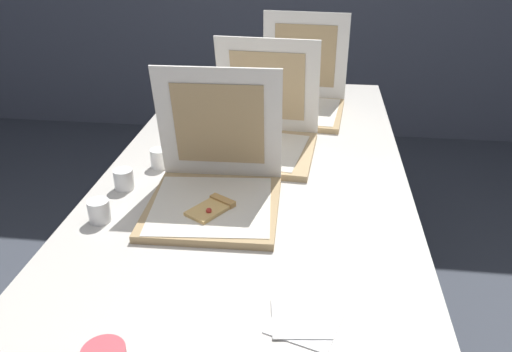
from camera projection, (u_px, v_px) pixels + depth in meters
The scene contains 8 objects.
table at pixel (256, 183), 1.71m from camera, with size 0.98×2.04×0.76m.
pizza_box_front at pixel (214, 188), 1.47m from camera, with size 0.38×0.39×0.39m.
pizza_box_middle at pixel (262, 136), 1.81m from camera, with size 0.40×0.40×0.39m.
pizza_box_back at pixel (299, 99), 2.18m from camera, with size 0.40×0.41×0.39m.
cup_white_near_center at pixel (124, 179), 1.57m from camera, with size 0.06×0.06×0.06m, color white.
cup_white_mid at pixel (160, 158), 1.71m from camera, with size 0.06×0.06×0.06m, color white.
cup_white_near_left at pixel (99, 211), 1.40m from camera, with size 0.06×0.06×0.06m, color white.
napkin_pile at pixel (303, 320), 1.07m from camera, with size 0.17×0.17×0.01m.
Camera 1 is at (0.18, -0.94, 1.51)m, focal length 35.76 mm.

